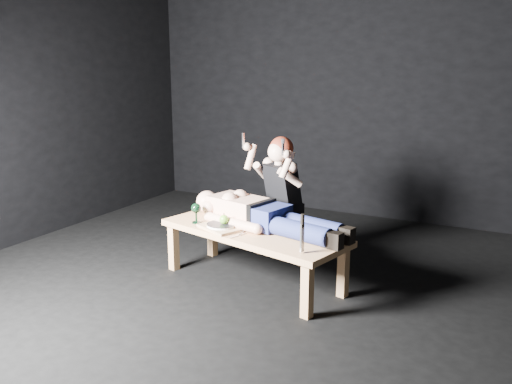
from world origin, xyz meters
TOP-DOWN VIEW (x-y plane):
  - ground at (0.00, 0.00)m, footprint 5.00×5.00m
  - back_wall at (0.00, 2.50)m, footprint 5.00×0.00m
  - table at (0.02, 0.11)m, footprint 1.66×0.93m
  - lying_man at (0.09, 0.21)m, footprint 1.57×0.79m
  - kneeling_woman at (0.06, 0.71)m, footprint 0.85×0.89m
  - serving_tray at (-0.22, 0.01)m, footprint 0.42×0.37m
  - plate at (-0.22, 0.01)m, footprint 0.31×0.31m
  - apple at (-0.20, 0.02)m, footprint 0.08×0.08m
  - goblet at (-0.48, 0.05)m, footprint 0.10×0.10m
  - fork_flat at (-0.38, 0.02)m, footprint 0.09×0.15m
  - knife_flat at (-0.00, -0.09)m, footprint 0.06×0.16m
  - spoon_flat at (-0.01, -0.00)m, footprint 0.06×0.17m
  - carving_knife at (0.59, -0.22)m, footprint 0.04×0.05m

SIDE VIEW (x-z plane):
  - ground at x=0.00m, z-range 0.00..0.00m
  - table at x=0.02m, z-range 0.00..0.45m
  - fork_flat at x=-0.38m, z-range 0.45..0.46m
  - knife_flat at x=0.00m, z-range 0.45..0.46m
  - spoon_flat at x=-0.01m, z-range 0.45..0.46m
  - serving_tray at x=-0.22m, z-range 0.45..0.47m
  - plate at x=-0.22m, z-range 0.47..0.49m
  - apple at x=-0.20m, z-range 0.49..0.57m
  - goblet at x=-0.48m, z-range 0.45..0.62m
  - lying_man at x=0.09m, z-range 0.45..0.70m
  - kneeling_woman at x=0.06m, z-range 0.00..1.17m
  - carving_knife at x=0.59m, z-range 0.45..0.73m
  - back_wall at x=0.00m, z-range -1.00..4.00m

